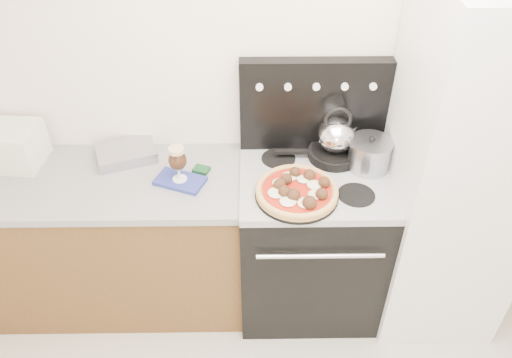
{
  "coord_description": "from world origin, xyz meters",
  "views": [
    {
      "loc": [
        -0.25,
        -0.79,
        2.48
      ],
      "look_at": [
        -0.22,
        1.05,
        1.0
      ],
      "focal_mm": 35.0,
      "sensor_mm": 36.0,
      "label": 1
    }
  ],
  "objects_px": {
    "oven_mitt": "(180,181)",
    "pizza": "(297,190)",
    "pizza_pan": "(297,195)",
    "base_cabinet": "(114,243)",
    "stock_pot": "(369,155)",
    "beer_glass": "(178,164)",
    "tea_kettle": "(336,133)",
    "fridge": "(457,173)",
    "toaster_oven": "(7,145)",
    "skillet": "(334,154)",
    "stove_body": "(309,243)"
  },
  "relations": [
    {
      "from": "fridge",
      "to": "skillet",
      "type": "bearing_deg",
      "value": 162.72
    },
    {
      "from": "stove_body",
      "to": "stock_pot",
      "type": "xyz_separation_m",
      "value": [
        0.27,
        0.07,
        0.56
      ]
    },
    {
      "from": "fridge",
      "to": "tea_kettle",
      "type": "relative_size",
      "value": 8.91
    },
    {
      "from": "oven_mitt",
      "to": "beer_glass",
      "type": "distance_m",
      "value": 0.11
    },
    {
      "from": "fridge",
      "to": "stock_pot",
      "type": "relative_size",
      "value": 9.08
    },
    {
      "from": "stove_body",
      "to": "base_cabinet",
      "type": "bearing_deg",
      "value": 178.7
    },
    {
      "from": "toaster_oven",
      "to": "skillet",
      "type": "height_order",
      "value": "toaster_oven"
    },
    {
      "from": "base_cabinet",
      "to": "stock_pot",
      "type": "height_order",
      "value": "stock_pot"
    },
    {
      "from": "pizza",
      "to": "fridge",
      "type": "bearing_deg",
      "value": 8.98
    },
    {
      "from": "oven_mitt",
      "to": "skillet",
      "type": "height_order",
      "value": "skillet"
    },
    {
      "from": "skillet",
      "to": "tea_kettle",
      "type": "relative_size",
      "value": 1.26
    },
    {
      "from": "beer_glass",
      "to": "tea_kettle",
      "type": "relative_size",
      "value": 0.91
    },
    {
      "from": "oven_mitt",
      "to": "stove_body",
      "type": "bearing_deg",
      "value": 1.41
    },
    {
      "from": "oven_mitt",
      "to": "skillet",
      "type": "bearing_deg",
      "value": 12.45
    },
    {
      "from": "stove_body",
      "to": "toaster_oven",
      "type": "height_order",
      "value": "toaster_oven"
    },
    {
      "from": "pizza",
      "to": "stock_pot",
      "type": "bearing_deg",
      "value": 30.4
    },
    {
      "from": "fridge",
      "to": "beer_glass",
      "type": "bearing_deg",
      "value": 179.66
    },
    {
      "from": "pizza",
      "to": "skillet",
      "type": "distance_m",
      "value": 0.38
    },
    {
      "from": "pizza_pan",
      "to": "tea_kettle",
      "type": "distance_m",
      "value": 0.41
    },
    {
      "from": "base_cabinet",
      "to": "pizza_pan",
      "type": "bearing_deg",
      "value": -10.1
    },
    {
      "from": "stock_pot",
      "to": "tea_kettle",
      "type": "bearing_deg",
      "value": 151.97
    },
    {
      "from": "oven_mitt",
      "to": "pizza",
      "type": "distance_m",
      "value": 0.59
    },
    {
      "from": "stove_body",
      "to": "pizza",
      "type": "relative_size",
      "value": 2.25
    },
    {
      "from": "oven_mitt",
      "to": "tea_kettle",
      "type": "bearing_deg",
      "value": 12.45
    },
    {
      "from": "stove_body",
      "to": "beer_glass",
      "type": "relative_size",
      "value": 4.54
    },
    {
      "from": "pizza_pan",
      "to": "skillet",
      "type": "xyz_separation_m",
      "value": [
        0.22,
        0.31,
        0.02
      ]
    },
    {
      "from": "fridge",
      "to": "toaster_oven",
      "type": "relative_size",
      "value": 5.71
    },
    {
      "from": "pizza_pan",
      "to": "stock_pot",
      "type": "relative_size",
      "value": 1.91
    },
    {
      "from": "fridge",
      "to": "beer_glass",
      "type": "height_order",
      "value": "fridge"
    },
    {
      "from": "base_cabinet",
      "to": "pizza",
      "type": "height_order",
      "value": "pizza"
    },
    {
      "from": "toaster_oven",
      "to": "skillet",
      "type": "distance_m",
      "value": 1.69
    },
    {
      "from": "beer_glass",
      "to": "pizza_pan",
      "type": "relative_size",
      "value": 0.49
    },
    {
      "from": "toaster_oven",
      "to": "skillet",
      "type": "bearing_deg",
      "value": 4.62
    },
    {
      "from": "stove_body",
      "to": "tea_kettle",
      "type": "xyz_separation_m",
      "value": [
        0.11,
        0.16,
        0.63
      ]
    },
    {
      "from": "pizza_pan",
      "to": "pizza",
      "type": "bearing_deg",
      "value": 0.0
    },
    {
      "from": "base_cabinet",
      "to": "toaster_oven",
      "type": "height_order",
      "value": "toaster_oven"
    },
    {
      "from": "stove_body",
      "to": "fridge",
      "type": "distance_m",
      "value": 0.87
    },
    {
      "from": "stove_body",
      "to": "skillet",
      "type": "relative_size",
      "value": 3.27
    },
    {
      "from": "oven_mitt",
      "to": "pizza_pan",
      "type": "xyz_separation_m",
      "value": [
        0.57,
        -0.14,
        0.02
      ]
    },
    {
      "from": "beer_glass",
      "to": "skillet",
      "type": "relative_size",
      "value": 0.72
    },
    {
      "from": "skillet",
      "to": "tea_kettle",
      "type": "xyz_separation_m",
      "value": [
        0.0,
        0.0,
        0.13
      ]
    },
    {
      "from": "beer_glass",
      "to": "pizza",
      "type": "distance_m",
      "value": 0.59
    },
    {
      "from": "oven_mitt",
      "to": "pizza_pan",
      "type": "height_order",
      "value": "pizza_pan"
    },
    {
      "from": "tea_kettle",
      "to": "fridge",
      "type": "bearing_deg",
      "value": -15.6
    },
    {
      "from": "oven_mitt",
      "to": "pizza",
      "type": "xyz_separation_m",
      "value": [
        0.57,
        -0.14,
        0.05
      ]
    },
    {
      "from": "beer_glass",
      "to": "stove_body",
      "type": "bearing_deg",
      "value": 1.41
    },
    {
      "from": "beer_glass",
      "to": "tea_kettle",
      "type": "xyz_separation_m",
      "value": [
        0.79,
        0.17,
        0.06
      ]
    },
    {
      "from": "base_cabinet",
      "to": "fridge",
      "type": "relative_size",
      "value": 0.76
    },
    {
      "from": "base_cabinet",
      "to": "stock_pot",
      "type": "xyz_separation_m",
      "value": [
        1.38,
        0.05,
        0.57
      ]
    },
    {
      "from": "toaster_oven",
      "to": "stock_pot",
      "type": "bearing_deg",
      "value": 1.98
    }
  ]
}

